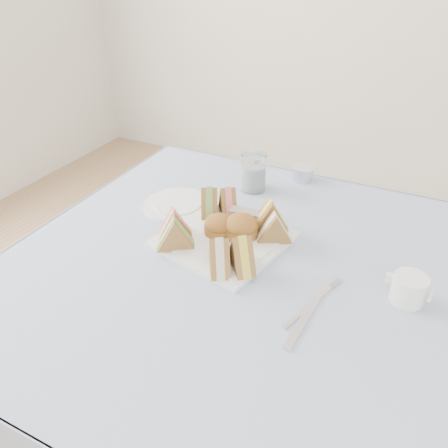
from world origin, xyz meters
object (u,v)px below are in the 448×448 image
at_px(water_glass, 253,172).
at_px(creamer_jug, 409,289).
at_px(table, 236,372).
at_px(serving_plate, 224,239).

height_order(water_glass, creamer_jug, water_glass).
xyz_separation_m(table, water_glass, (-0.11, 0.34, 0.43)).
relative_size(table, water_glass, 8.42).
distance_m(water_glass, creamer_jug, 0.55).
height_order(serving_plate, water_glass, water_glass).
xyz_separation_m(table, creamer_jug, (0.35, 0.04, 0.41)).
distance_m(table, creamer_jug, 0.54).
bearing_deg(serving_plate, table, -30.58).
bearing_deg(water_glass, creamer_jug, -33.32).
height_order(table, serving_plate, serving_plate).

